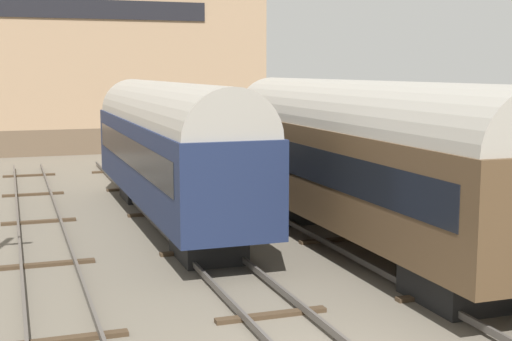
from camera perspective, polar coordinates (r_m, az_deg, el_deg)
name	(u,v)px	position (r m, az deg, el deg)	size (l,w,h in m)	color
train_car_navy	(169,144)	(25.51, -6.96, 2.15)	(2.93, 15.72, 5.06)	black
train_car_brown	(359,156)	(21.48, 8.27, 1.19)	(2.97, 15.53, 5.18)	black
warehouse_building	(40,27)	(52.90, -16.90, 10.94)	(29.49, 11.66, 16.88)	brown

